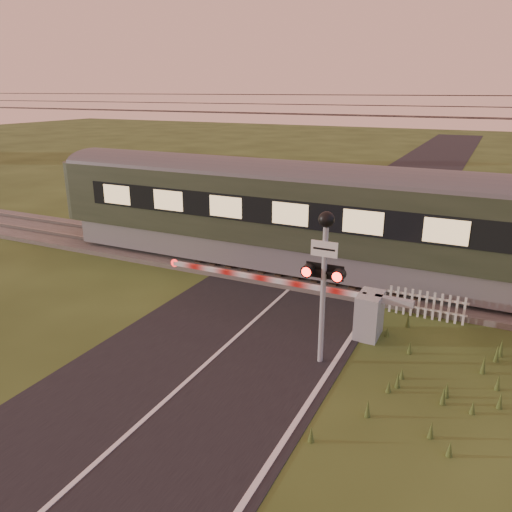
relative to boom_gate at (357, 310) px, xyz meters
The scene contains 7 objects.
ground 4.01m from the boom_gate, 134.75° to the right, with size 160.00×160.00×0.00m, color #2D3C17.
road 4.17m from the boom_gate, 132.29° to the right, with size 6.00×140.00×0.03m.
track_bed 4.66m from the boom_gate, 127.03° to the left, with size 140.00×3.40×0.39m.
overhead_wires 6.84m from the boom_gate, 127.03° to the left, with size 120.00×0.62×0.62m.
boom_gate is the anchor object (origin of this frame).
crossing_signal 2.66m from the boom_gate, 101.60° to the right, with size 0.95×0.37×3.73m.
picket_fence 2.39m from the boom_gate, 49.13° to the left, with size 2.23×0.07×0.83m.
Camera 1 is at (5.67, -9.28, 6.26)m, focal length 35.00 mm.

